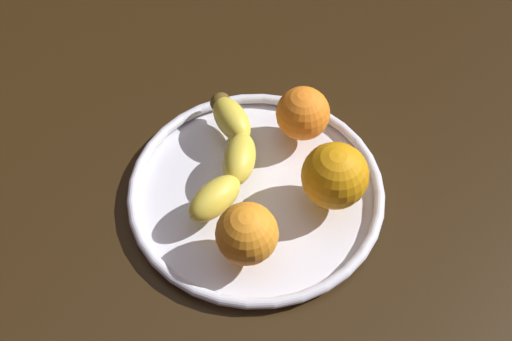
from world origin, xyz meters
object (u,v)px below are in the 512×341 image
fruit_bowl (256,191)px  orange_front_right (335,176)px  orange_back_right (247,234)px  orange_center (303,113)px  banana (228,155)px

fruit_bowl → orange_front_right: bearing=-83.0°
orange_back_right → orange_center: size_ratio=1.02×
orange_front_right → banana: bearing=84.9°
banana → orange_center: size_ratio=3.01×
orange_back_right → orange_center: 17.53cm
banana → orange_back_right: orange_back_right is taller
banana → orange_front_right: size_ratio=2.61×
orange_front_right → orange_center: orange_front_right is taller
orange_front_right → orange_center: size_ratio=1.15×
orange_front_right → orange_center: bearing=32.9°
orange_center → orange_front_right: bearing=-147.1°
orange_back_right → orange_center: (17.43, -1.95, -0.07)cm
fruit_bowl → banana: size_ratio=1.53×
banana → orange_center: bearing=-51.6°
banana → orange_back_right: 11.54cm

